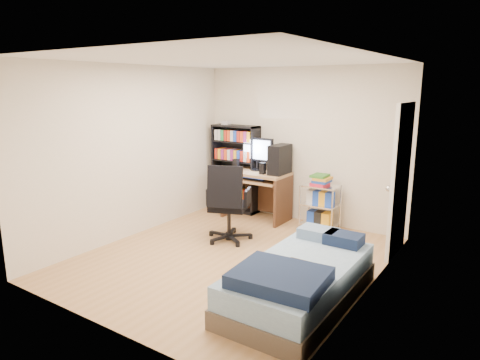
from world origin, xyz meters
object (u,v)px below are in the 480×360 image
Objects in this scene: computer_desk at (264,176)px; office_chair at (228,217)px; bed at (300,280)px; media_shelf at (235,167)px.

office_chair is (0.13, -1.20, -0.37)m from computer_desk.
bed is (1.66, -1.07, -0.12)m from office_chair.
bed is at bearing -51.86° from computer_desk.
computer_desk is at bearing -11.88° from media_shelf.
office_chair is 0.59× the size of bed.
office_chair is at bearing -59.58° from media_shelf.
computer_desk is at bearing 74.52° from office_chair.
media_shelf is at bearing 135.39° from bed.
media_shelf is 3.47m from bed.
computer_desk is at bearing 128.14° from bed.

